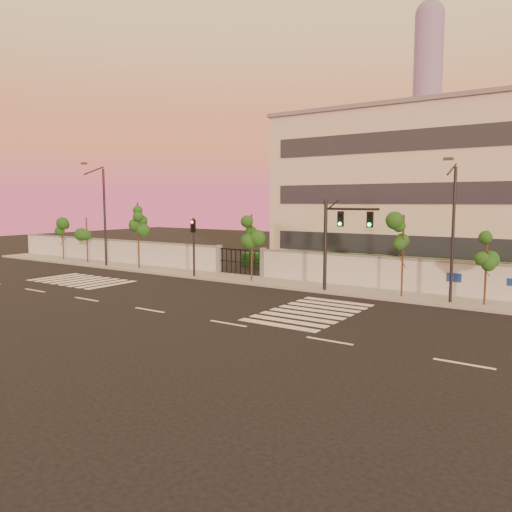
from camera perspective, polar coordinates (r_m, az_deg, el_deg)
name	(u,v)px	position (r m, az deg, el deg)	size (l,w,h in m)	color
ground	(150,310)	(25.92, -12.08, -6.07)	(120.00, 120.00, 0.00)	black
sidewalk	(263,281)	(33.88, 0.84, -2.91)	(60.00, 3.00, 0.15)	gray
perimeter_wall	(276,265)	(34.94, 2.34, -0.99)	(60.00, 0.36, 2.20)	silver
hedge_row	(308,265)	(36.80, 5.99, -1.05)	(41.00, 4.25, 1.80)	#0F3311
institutional_building	(446,192)	(40.56, 20.94, 6.81)	(24.40, 12.40, 12.25)	beige
distant_skyscraper	(427,102)	(314.06, 18.93, 16.28)	(16.00, 16.00, 118.00)	slate
road_markings	(178,295)	(29.62, -8.95, -4.45)	(57.00, 7.62, 0.02)	silver
street_tree_a	(63,229)	(49.43, -21.23, 2.89)	(1.38, 1.10, 4.00)	#382314
street_tree_b	(87,230)	(46.13, -18.77, 2.84)	(1.41, 1.12, 4.07)	#382314
street_tree_c	(138,221)	(40.79, -13.29, 3.97)	(1.53, 1.22, 5.39)	#382314
street_tree_d	(252,233)	(33.39, -0.47, 2.68)	(1.40, 1.11, 4.61)	#382314
street_tree_e	(404,237)	(29.00, 16.52, 2.06)	(1.33, 1.06, 4.73)	#382314
street_tree_f	(487,251)	(28.18, 24.92, 0.52)	(1.33, 1.06, 4.00)	#382314
traffic_signal_main	(336,235)	(29.81, 9.14, 2.44)	(3.51, 0.75, 5.58)	black
traffic_signal_secondary	(194,240)	(35.66, -7.16, 1.81)	(0.34, 0.33, 4.32)	black
streetlight_west	(103,212)	(43.12, -17.10, 4.83)	(0.51, 2.05, 8.54)	black
streetlight_east	(453,228)	(27.92, 21.54, 3.03)	(0.45, 1.83, 7.61)	black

